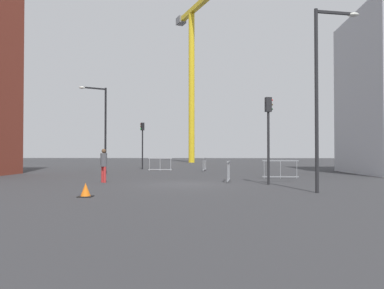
{
  "coord_description": "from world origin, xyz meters",
  "views": [
    {
      "loc": [
        1.01,
        -18.08,
        1.56
      ],
      "look_at": [
        0.0,
        6.86,
        2.07
      ],
      "focal_mm": 35.14,
      "sensor_mm": 36.0,
      "label": 1
    }
  ],
  "objects_px": {
    "construction_crane": "(192,62)",
    "traffic_light_median": "(268,126)",
    "streetlamp_short": "(102,122)",
    "traffic_cone_striped": "(86,191)",
    "streetlamp_tall": "(322,84)",
    "pedestrian_walking": "(104,163)",
    "traffic_light_verge": "(142,138)"
  },
  "relations": [
    {
      "from": "construction_crane",
      "to": "traffic_light_median",
      "type": "distance_m",
      "value": 40.01
    },
    {
      "from": "traffic_light_verge",
      "to": "traffic_cone_striped",
      "type": "xyz_separation_m",
      "value": [
        1.65,
        -20.96,
        -2.61
      ]
    },
    {
      "from": "streetlamp_short",
      "to": "traffic_cone_striped",
      "type": "distance_m",
      "value": 13.83
    },
    {
      "from": "streetlamp_tall",
      "to": "traffic_cone_striped",
      "type": "distance_m",
      "value": 9.7
    },
    {
      "from": "streetlamp_tall",
      "to": "traffic_cone_striped",
      "type": "bearing_deg",
      "value": -168.95
    },
    {
      "from": "streetlamp_tall",
      "to": "traffic_light_verge",
      "type": "xyz_separation_m",
      "value": [
        -10.33,
        19.26,
        -1.38
      ]
    },
    {
      "from": "construction_crane",
      "to": "traffic_cone_striped",
      "type": "distance_m",
      "value": 45.47
    },
    {
      "from": "traffic_light_verge",
      "to": "traffic_light_median",
      "type": "bearing_deg",
      "value": -60.69
    },
    {
      "from": "pedestrian_walking",
      "to": "construction_crane",
      "type": "bearing_deg",
      "value": 85.24
    },
    {
      "from": "traffic_light_median",
      "to": "streetlamp_short",
      "type": "bearing_deg",
      "value": 142.94
    },
    {
      "from": "streetlamp_tall",
      "to": "traffic_cone_striped",
      "type": "relative_size",
      "value": 14.65
    },
    {
      "from": "traffic_light_median",
      "to": "traffic_cone_striped",
      "type": "relative_size",
      "value": 8.66
    },
    {
      "from": "traffic_light_median",
      "to": "pedestrian_walking",
      "type": "height_order",
      "value": "traffic_light_median"
    },
    {
      "from": "streetlamp_tall",
      "to": "traffic_light_median",
      "type": "bearing_deg",
      "value": 112.99
    },
    {
      "from": "traffic_light_median",
      "to": "traffic_cone_striped",
      "type": "xyz_separation_m",
      "value": [
        -7.19,
        -5.21,
        -2.59
      ]
    },
    {
      "from": "pedestrian_walking",
      "to": "traffic_cone_striped",
      "type": "xyz_separation_m",
      "value": [
        1.08,
        -6.15,
        -0.79
      ]
    },
    {
      "from": "streetlamp_tall",
      "to": "streetlamp_short",
      "type": "distance_m",
      "value": 16.37
    },
    {
      "from": "construction_crane",
      "to": "traffic_light_verge",
      "type": "distance_m",
      "value": 25.41
    },
    {
      "from": "traffic_cone_striped",
      "to": "pedestrian_walking",
      "type": "bearing_deg",
      "value": 99.95
    },
    {
      "from": "traffic_light_verge",
      "to": "pedestrian_walking",
      "type": "relative_size",
      "value": 2.45
    },
    {
      "from": "construction_crane",
      "to": "pedestrian_walking",
      "type": "xyz_separation_m",
      "value": [
        -3.07,
        -36.8,
        -14.03
      ]
    },
    {
      "from": "streetlamp_tall",
      "to": "pedestrian_walking",
      "type": "distance_m",
      "value": 11.19
    },
    {
      "from": "streetlamp_tall",
      "to": "streetlamp_short",
      "type": "height_order",
      "value": "streetlamp_tall"
    },
    {
      "from": "traffic_light_median",
      "to": "streetlamp_tall",
      "type": "bearing_deg",
      "value": -67.01
    },
    {
      "from": "streetlamp_tall",
      "to": "streetlamp_short",
      "type": "bearing_deg",
      "value": 136.26
    },
    {
      "from": "traffic_light_median",
      "to": "traffic_cone_striped",
      "type": "height_order",
      "value": "traffic_light_median"
    },
    {
      "from": "traffic_light_median",
      "to": "construction_crane",
      "type": "bearing_deg",
      "value": 97.85
    },
    {
      "from": "construction_crane",
      "to": "traffic_light_verge",
      "type": "xyz_separation_m",
      "value": [
        -3.64,
        -21.99,
        -12.21
      ]
    },
    {
      "from": "construction_crane",
      "to": "traffic_cone_striped",
      "type": "xyz_separation_m",
      "value": [
        -1.99,
        -42.95,
        -14.82
      ]
    },
    {
      "from": "streetlamp_tall",
      "to": "streetlamp_short",
      "type": "xyz_separation_m",
      "value": [
        -11.82,
        11.31,
        -0.52
      ]
    },
    {
      "from": "traffic_cone_striped",
      "to": "construction_crane",
      "type": "bearing_deg",
      "value": 87.35
    },
    {
      "from": "construction_crane",
      "to": "streetlamp_short",
      "type": "bearing_deg",
      "value": -99.73
    }
  ]
}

